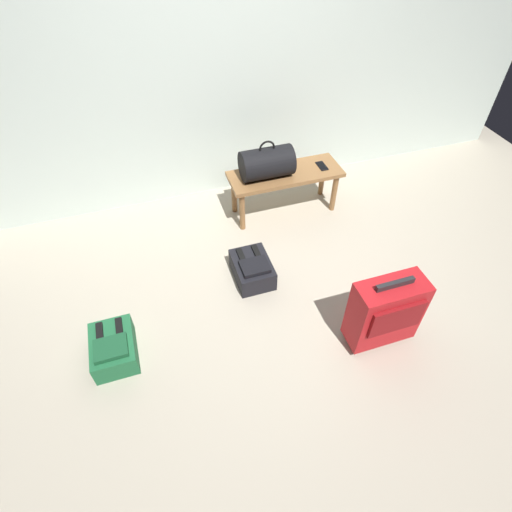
% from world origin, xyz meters
% --- Properties ---
extents(ground_plane, '(6.60, 6.60, 0.00)m').
position_xyz_m(ground_plane, '(0.00, 0.00, 0.00)').
color(ground_plane, '#B2A893').
extents(back_wall, '(6.00, 0.10, 2.80)m').
position_xyz_m(back_wall, '(0.00, 1.60, 1.40)').
color(back_wall, silver).
rests_on(back_wall, ground).
extents(bench, '(1.00, 0.36, 0.42)m').
position_xyz_m(bench, '(0.36, 1.04, 0.35)').
color(bench, olive).
rests_on(bench, ground).
extents(duffel_bag_black, '(0.44, 0.26, 0.34)m').
position_xyz_m(duffel_bag_black, '(0.19, 1.04, 0.55)').
color(duffel_bag_black, black).
rests_on(duffel_bag_black, bench).
extents(cell_phone, '(0.07, 0.14, 0.01)m').
position_xyz_m(cell_phone, '(0.71, 1.03, 0.42)').
color(cell_phone, black).
rests_on(cell_phone, bench).
extents(suitcase_upright_red, '(0.46, 0.23, 0.59)m').
position_xyz_m(suitcase_upright_red, '(0.48, -0.50, 0.31)').
color(suitcase_upright_red, red).
rests_on(suitcase_upright_red, ground).
extents(backpack_green, '(0.28, 0.38, 0.21)m').
position_xyz_m(backpack_green, '(-1.26, -0.08, 0.09)').
color(backpack_green, '#1E6038').
rests_on(backpack_green, ground).
extents(backpack_dark, '(0.28, 0.38, 0.21)m').
position_xyz_m(backpack_dark, '(-0.17, 0.31, 0.09)').
color(backpack_dark, black).
rests_on(backpack_dark, ground).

